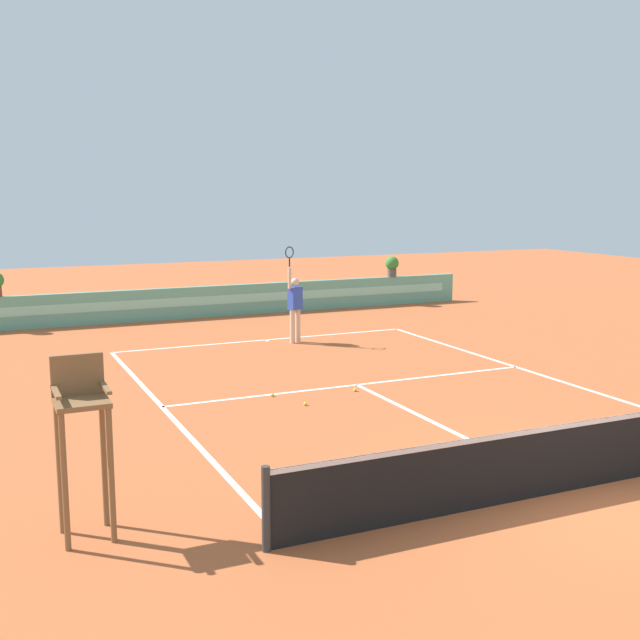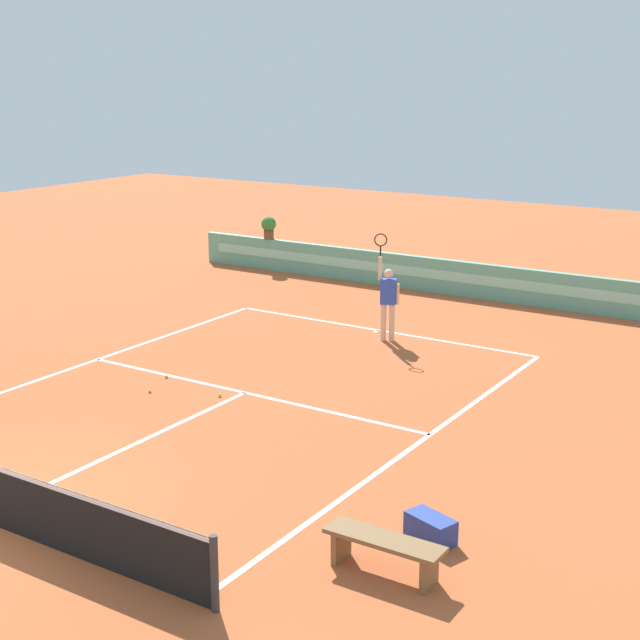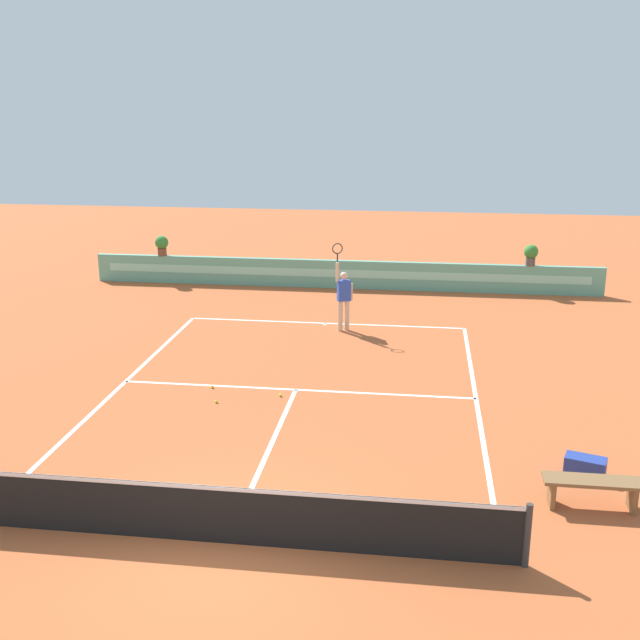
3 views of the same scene
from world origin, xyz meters
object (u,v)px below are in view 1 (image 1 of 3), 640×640
at_px(tennis_player, 295,304).
at_px(tennis_ball_by_sideline, 355,390).
at_px(tennis_ball_mid_court, 305,404).
at_px(potted_plant_far_right, 392,265).
at_px(tennis_ball_near_baseline, 272,395).
at_px(umpire_chair, 82,425).

xyz_separation_m(tennis_player, tennis_ball_by_sideline, (-0.88, -5.29, -1.02)).
relative_size(tennis_ball_mid_court, potted_plant_far_right, 0.09).
height_order(tennis_player, potted_plant_far_right, tennis_player).
height_order(tennis_player, tennis_ball_near_baseline, tennis_player).
height_order(tennis_ball_mid_court, tennis_ball_by_sideline, same).
distance_m(tennis_ball_near_baseline, potted_plant_far_right, 13.26).
bearing_deg(tennis_player, tennis_ball_mid_court, -110.80).
height_order(umpire_chair, tennis_player, tennis_player).
xyz_separation_m(umpire_chair, tennis_ball_mid_court, (4.57, 4.12, -1.31)).
distance_m(tennis_player, tennis_ball_by_sideline, 5.45).
bearing_deg(umpire_chair, tennis_ball_near_baseline, 49.65).
bearing_deg(tennis_ball_near_baseline, tennis_player, 62.84).
relative_size(umpire_chair, tennis_ball_near_baseline, 31.47).
xyz_separation_m(umpire_chair, tennis_ball_by_sideline, (5.91, 4.68, -1.31)).
bearing_deg(potted_plant_far_right, tennis_player, -138.71).
xyz_separation_m(tennis_ball_by_sideline, potted_plant_far_right, (6.76, 10.45, 1.38)).
bearing_deg(tennis_ball_mid_court, umpire_chair, -137.97).
height_order(tennis_ball_mid_court, potted_plant_far_right, potted_plant_far_right).
relative_size(umpire_chair, potted_plant_far_right, 2.96).
relative_size(tennis_ball_near_baseline, potted_plant_far_right, 0.09).
distance_m(tennis_player, tennis_ball_mid_court, 6.33).
distance_m(tennis_ball_mid_court, tennis_ball_by_sideline, 1.45).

